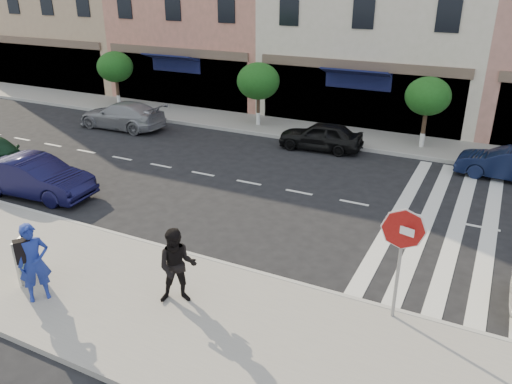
# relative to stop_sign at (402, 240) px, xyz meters

# --- Properties ---
(ground) EXTENTS (120.00, 120.00, 0.00)m
(ground) POSITION_rel_stop_sign_xyz_m (-4.54, 1.78, -2.04)
(ground) COLOR black
(ground) RESTS_ON ground
(sidewalk_near) EXTENTS (60.00, 4.50, 0.15)m
(sidewalk_near) POSITION_rel_stop_sign_xyz_m (-4.54, -1.97, -1.96)
(sidewalk_near) COLOR gray
(sidewalk_near) RESTS_ON ground
(sidewalk_far) EXTENTS (60.00, 3.00, 0.15)m
(sidewalk_far) POSITION_rel_stop_sign_xyz_m (-4.54, 12.78, -1.96)
(sidewalk_far) COLOR gray
(sidewalk_far) RESTS_ON ground
(building_centre) EXTENTS (11.00, 9.00, 11.00)m
(building_centre) POSITION_rel_stop_sign_xyz_m (-5.04, 18.78, 3.46)
(building_centre) COLOR beige
(building_centre) RESTS_ON ground
(street_tree_wa) EXTENTS (2.00, 2.00, 3.05)m
(street_tree_wa) POSITION_rel_stop_sign_xyz_m (-18.54, 12.58, 0.30)
(street_tree_wa) COLOR #473323
(street_tree_wa) RESTS_ON sidewalk_far
(street_tree_wb) EXTENTS (2.10, 2.10, 3.06)m
(street_tree_wb) POSITION_rel_stop_sign_xyz_m (-9.54, 12.58, 0.27)
(street_tree_wb) COLOR #473323
(street_tree_wb) RESTS_ON sidewalk_far
(street_tree_c) EXTENTS (1.90, 1.90, 3.04)m
(street_tree_c) POSITION_rel_stop_sign_xyz_m (-1.54, 12.58, 0.32)
(street_tree_c) COLOR #473323
(street_tree_c) RESTS_ON sidewalk_far
(stop_sign) EXTENTS (0.89, 0.28, 2.60)m
(stop_sign) POSITION_rel_stop_sign_xyz_m (0.00, 0.00, 0.00)
(stop_sign) COLOR gray
(stop_sign) RESTS_ON sidewalk_near
(photographer) EXTENTS (0.76, 0.83, 1.90)m
(photographer) POSITION_rel_stop_sign_xyz_m (-7.43, -2.97, -0.94)
(photographer) COLOR navy
(photographer) RESTS_ON sidewalk_near
(walker) EXTENTS (1.11, 1.05, 1.82)m
(walker) POSITION_rel_stop_sign_xyz_m (-4.50, -1.61, -0.98)
(walker) COLOR black
(walker) RESTS_ON sidewalk_near
(poster_board) EXTENTS (0.35, 0.74, 1.18)m
(poster_board) POSITION_rel_stop_sign_xyz_m (-8.32, -2.53, -1.31)
(poster_board) COLOR beige
(poster_board) RESTS_ON sidewalk_near
(car_near_mid) EXTENTS (4.29, 1.81, 1.38)m
(car_near_mid) POSITION_rel_stop_sign_xyz_m (-12.54, 1.44, -1.35)
(car_near_mid) COLOR black
(car_near_mid) RESTS_ON ground
(car_far_left) EXTENTS (4.59, 1.97, 1.32)m
(car_far_left) POSITION_rel_stop_sign_xyz_m (-15.54, 9.38, -1.38)
(car_far_left) COLOR gray
(car_far_left) RESTS_ON ground
(car_far_mid) EXTENTS (3.73, 1.73, 1.24)m
(car_far_mid) POSITION_rel_stop_sign_xyz_m (-5.52, 10.62, -1.42)
(car_far_mid) COLOR black
(car_far_mid) RESTS_ON ground
(car_far_right) EXTENTS (3.76, 1.47, 1.22)m
(car_far_right) POSITION_rel_stop_sign_xyz_m (1.96, 10.45, -1.43)
(car_far_right) COLOR black
(car_far_right) RESTS_ON ground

